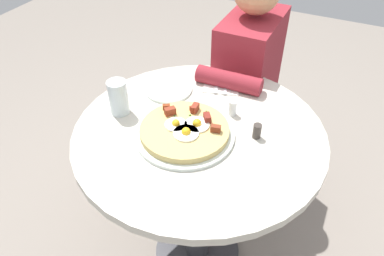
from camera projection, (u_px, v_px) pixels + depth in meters
ground_plane at (197, 251)px, 1.73m from camera, size 6.00×6.00×0.00m
dining_table at (199, 167)px, 1.36m from camera, size 0.86×0.86×0.75m
person_seated at (244, 100)px, 1.80m from camera, size 0.51×0.28×1.14m
pizza_plate at (185, 134)px, 1.22m from camera, size 0.33×0.33×0.01m
breakfast_pizza at (185, 129)px, 1.21m from camera, size 0.30×0.30×0.05m
bread_plate at (168, 89)px, 1.43m from camera, size 0.18×0.18×0.01m
napkin at (223, 82)px, 1.47m from camera, size 0.20×0.18×0.00m
fork at (227, 81)px, 1.47m from camera, size 0.18×0.06×0.00m
knife at (218, 81)px, 1.47m from camera, size 0.18×0.06×0.00m
water_glass at (118, 97)px, 1.28m from camera, size 0.07×0.07×0.13m
salt_shaker at (233, 108)px, 1.29m from camera, size 0.03×0.03×0.06m
pepper_shaker at (257, 131)px, 1.20m from camera, size 0.03×0.03×0.05m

